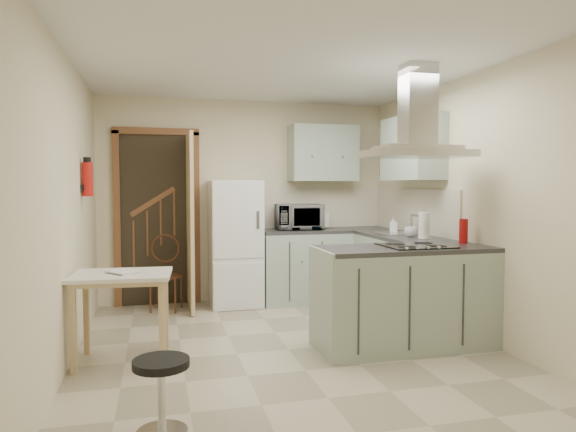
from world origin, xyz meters
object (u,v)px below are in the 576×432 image
object	(u,v)px
peninsula	(405,297)
microwave	(299,217)
fridge	(235,243)
drop_leaf_table	(122,317)
stool	(162,396)
extractor_hood	(417,154)
bentwood_chair	(166,276)

from	to	relation	value
peninsula	microwave	bearing A→B (deg)	102.11
fridge	microwave	world-z (taller)	fridge
fridge	drop_leaf_table	bearing A→B (deg)	-124.19
drop_leaf_table	stool	size ratio (longest dim) A/B	1.76
peninsula	extractor_hood	bearing A→B (deg)	0.00
peninsula	extractor_hood	world-z (taller)	extractor_hood
extractor_hood	bentwood_chair	world-z (taller)	extractor_hood
fridge	microwave	xyz separation A→B (m)	(0.80, 0.00, 0.31)
drop_leaf_table	extractor_hood	bearing A→B (deg)	-0.58
bentwood_chair	stool	world-z (taller)	bentwood_chair
bentwood_chair	peninsula	bearing A→B (deg)	-26.53
stool	microwave	distance (m)	3.63
drop_leaf_table	stool	xyz separation A→B (m)	(0.30, -1.34, -0.14)
peninsula	extractor_hood	distance (m)	1.27
fridge	stool	distance (m)	3.26
bentwood_chair	stool	distance (m)	3.03
stool	fridge	bearing A→B (deg)	73.85
peninsula	stool	xyz separation A→B (m)	(-2.12, -1.11, -0.23)
stool	microwave	size ratio (longest dim) A/B	0.79
stool	microwave	xyz separation A→B (m)	(1.70, 3.10, 0.83)
stool	drop_leaf_table	bearing A→B (deg)	102.41
extractor_hood	stool	xyz separation A→B (m)	(-2.22, -1.11, -1.50)
drop_leaf_table	microwave	xyz separation A→B (m)	(1.99, 1.76, 0.69)
stool	microwave	bearing A→B (deg)	61.31
drop_leaf_table	stool	distance (m)	1.38
drop_leaf_table	stool	bearing A→B (deg)	-73.02
extractor_hood	bentwood_chair	bearing A→B (deg)	138.26
fridge	bentwood_chair	world-z (taller)	fridge
drop_leaf_table	stool	world-z (taller)	drop_leaf_table
peninsula	stool	bearing A→B (deg)	-152.28
drop_leaf_table	bentwood_chair	bearing A→B (deg)	81.92
fridge	peninsula	xyz separation A→B (m)	(1.22, -1.98, -0.30)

